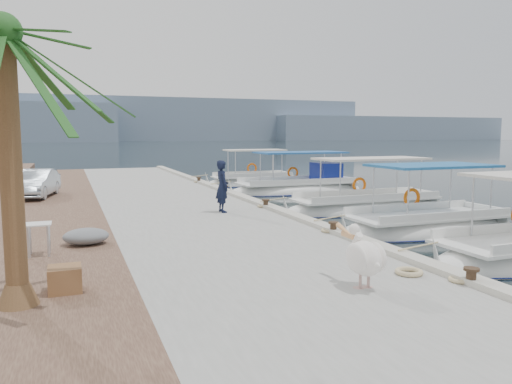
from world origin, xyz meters
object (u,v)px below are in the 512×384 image
fisherman (222,186)px  pelican (364,257)px  fishing_caique_d (299,189)px  fishing_caique_b (426,229)px  parked_car (36,183)px  fishing_caique_e (253,183)px  date_palm (3,34)px  fishing_caique_c (366,209)px

fisherman → pelican: bearing=175.0°
fishing_caique_d → fishing_caique_b: bearing=-94.4°
fishing_caique_d → parked_car: fishing_caique_d is taller
fishing_caique_d → fishing_caique_e: size_ratio=1.31×
fishing_caique_b → fishing_caique_e: bearing=90.6°
fishing_caique_b → pelican: bearing=-136.8°
fishing_caique_d → fishing_caique_e: (-1.05, 4.46, -0.06)m
fishing_caique_d → fisherman: 10.63m
fishing_caique_b → fisherman: fisherman is taller
fisherman → fishing_caique_e: bearing=-28.9°
fishing_caique_b → parked_car: bearing=140.3°
fishing_caique_d → parked_car: size_ratio=2.20×
pelican → fisherman: (0.12, 9.07, 0.34)m
fishing_caique_b → date_palm: (-11.70, -4.52, 4.59)m
fishing_caique_c → fisherman: fisherman is taller
fishing_caique_b → fishing_caique_d: same height
pelican → fisherman: fisherman is taller
parked_car → fisherman: bearing=-35.6°
parked_car → pelican: bearing=-57.3°
date_palm → fishing_caique_d: bearing=51.9°
fishing_caique_e → parked_car: fishing_caique_e is taller
fishing_caique_e → parked_car: bearing=-154.3°
fishing_caique_b → date_palm: date_palm is taller
fishing_caique_e → pelican: fishing_caique_e is taller
fishing_caique_b → fishing_caique_d: bearing=85.6°
fishing_caique_e → parked_car: (-12.03, -5.80, 0.97)m
fishing_caique_e → date_palm: size_ratio=1.18×
fisherman → parked_car: (-6.29, 6.74, -0.31)m
fisherman → date_palm: 10.35m
fishing_caique_c → fishing_caique_d: same height
fishing_caique_e → date_palm: (-11.53, -20.46, 4.59)m
fishing_caique_d → fishing_caique_e: bearing=103.2°
fisherman → parked_car: fisherman is taller
pelican → parked_car: 16.97m
date_palm → fisherman: bearing=53.9°
fishing_caique_d → pelican: size_ratio=5.72×
fishing_caique_d → fisherman: fisherman is taller
fishing_caique_b → fishing_caique_c: bearing=82.3°
pelican → parked_car: parked_car is taller
fishing_caique_c → pelican: 12.14m
fishing_caique_b → date_palm: size_ratio=1.25×
parked_car → fishing_caique_e: bearing=37.1°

